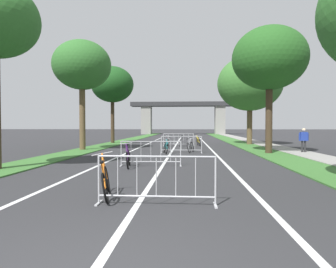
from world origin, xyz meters
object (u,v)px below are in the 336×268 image
object	(u,v)px
crowd_barrier_fourth	(178,140)
bicycle_purple_4	(128,158)
crowd_barrier_second	(151,153)
pedestrian_with_backpack	(304,138)
tree_right_pine_near	(269,59)
crowd_barrier_third	(181,144)
bicycle_teal_1	(166,147)
bicycle_yellow_3	(198,142)
tree_left_oak_mid	(82,66)
bicycle_silver_6	(190,147)
tree_left_maple_mid	(112,85)
crowd_barrier_nearest	(156,180)
bicycle_white_5	(168,142)
tree_right_pine_far	(250,84)
bicycle_black_0	(181,142)
bicycle_orange_2	(106,182)

from	to	relation	value
crowd_barrier_fourth	bicycle_purple_4	distance (m)	12.90
crowd_barrier_second	pedestrian_with_backpack	size ratio (longest dim) A/B	1.66
tree_right_pine_near	crowd_barrier_third	world-z (taller)	tree_right_pine_near
bicycle_teal_1	bicycle_purple_4	xyz separation A→B (m)	(-1.09, -6.13, 0.01)
bicycle_yellow_3	tree_left_oak_mid	bearing A→B (deg)	-155.44
tree_left_oak_mid	bicycle_silver_6	xyz separation A→B (m)	(7.43, -1.25, -5.44)
tree_left_maple_mid	bicycle_silver_6	bearing A→B (deg)	-51.97
crowd_barrier_second	crowd_barrier_nearest	bearing A→B (deg)	-81.81
tree_left_oak_mid	tree_right_pine_near	size ratio (longest dim) A/B	0.99
bicycle_yellow_3	bicycle_purple_4	size ratio (longest dim) A/B	1.03
tree_right_pine_near	pedestrian_with_backpack	xyz separation A→B (m)	(2.22, 0.45, -4.76)
tree_right_pine_near	crowd_barrier_nearest	distance (m)	14.27
crowd_barrier_third	bicycle_white_5	world-z (taller)	crowd_barrier_third
crowd_barrier_fourth	bicycle_white_5	xyz separation A→B (m)	(-0.81, -0.57, -0.18)
tree_left_maple_mid	pedestrian_with_backpack	world-z (taller)	tree_left_maple_mid
tree_left_maple_mid	bicycle_teal_1	xyz separation A→B (m)	(5.94, -10.39, -5.27)
tree_right_pine_far	crowd_barrier_third	world-z (taller)	tree_right_pine_far
crowd_barrier_nearest	bicycle_silver_6	size ratio (longest dim) A/B	1.52
tree_right_pine_far	crowd_barrier_second	size ratio (longest dim) A/B	3.06
crowd_barrier_nearest	bicycle_yellow_3	bearing A→B (deg)	85.39
tree_right_pine_near	tree_right_pine_far	size ratio (longest dim) A/B	0.97
crowd_barrier_second	bicycle_teal_1	world-z (taller)	crowd_barrier_second
tree_left_oak_mid	bicycle_purple_4	size ratio (longest dim) A/B	4.49
bicycle_black_0	bicycle_orange_2	world-z (taller)	bicycle_orange_2
crowd_barrier_second	bicycle_yellow_3	distance (m)	12.98
tree_right_pine_near	tree_right_pine_far	world-z (taller)	tree_right_pine_far
bicycle_yellow_3	crowd_barrier_fourth	bearing A→B (deg)	-171.83
tree_left_oak_mid	crowd_barrier_third	size ratio (longest dim) A/B	2.95
crowd_barrier_fourth	bicycle_orange_2	distance (m)	17.98
tree_right_pine_near	tree_right_pine_far	xyz separation A→B (m)	(0.60, 8.69, -0.26)
tree_right_pine_far	bicycle_white_5	size ratio (longest dim) A/B	4.84
crowd_barrier_third	bicycle_white_5	bearing A→B (deg)	102.10
crowd_barrier_fourth	tree_right_pine_near	bearing A→B (deg)	-48.40
tree_right_pine_near	crowd_barrier_third	distance (m)	7.38
tree_left_maple_mid	bicycle_black_0	size ratio (longest dim) A/B	4.32
bicycle_yellow_3	bicycle_white_5	bearing A→B (deg)	-164.39
tree_left_maple_mid	tree_right_pine_far	world-z (taller)	tree_right_pine_far
crowd_barrier_nearest	bicycle_purple_4	world-z (taller)	crowd_barrier_nearest
tree_left_oak_mid	pedestrian_with_backpack	xyz separation A→B (m)	(14.35, -1.40, -4.87)
bicycle_yellow_3	bicycle_purple_4	bearing A→B (deg)	-110.62
tree_left_oak_mid	tree_left_maple_mid	xyz separation A→B (m)	(0.01, 8.24, -0.17)
tree_left_maple_mid	crowd_barrier_fourth	size ratio (longest dim) A/B	2.88
crowd_barrier_third	pedestrian_with_backpack	world-z (taller)	pedestrian_with_backpack
tree_right_pine_near	bicycle_orange_2	distance (m)	14.42
crowd_barrier_nearest	bicycle_black_0	world-z (taller)	crowd_barrier_nearest
crowd_barrier_fourth	bicycle_silver_6	xyz separation A→B (m)	(0.94, -5.75, -0.15)
tree_right_pine_near	bicycle_white_5	bearing A→B (deg)	138.13
bicycle_purple_4	bicycle_silver_6	distance (m)	7.49
bicycle_teal_1	pedestrian_with_backpack	bearing A→B (deg)	-6.00
tree_right_pine_near	bicycle_white_5	size ratio (longest dim) A/B	4.67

